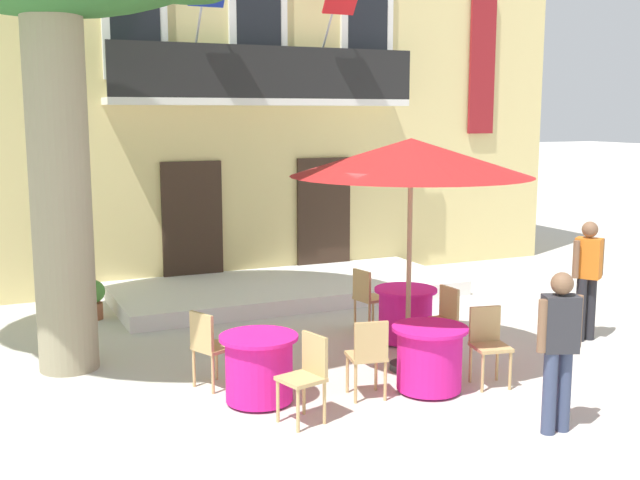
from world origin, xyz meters
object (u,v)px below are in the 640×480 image
object	(u,v)px
cafe_chair_front_0	(209,344)
cafe_chair_front_1	(307,372)
ground_planter_left	(93,297)
cafe_chair_middle_0	(367,295)
cafe_chair_near_tree_1	(488,340)
pedestrian_near_entrance	(588,274)
cafe_table_front	(259,368)
pedestrian_by_tree	(559,343)
cafe_umbrella	(411,158)
cafe_table_middle	(405,314)
cafe_chair_near_tree_0	(368,353)
cafe_table_near_tree	(429,358)
cafe_chair_middle_1	(442,316)

from	to	relation	value
cafe_chair_front_0	cafe_chair_front_1	distance (m)	1.50
ground_planter_left	cafe_chair_middle_0	bearing A→B (deg)	-33.18
cafe_chair_near_tree_1	pedestrian_near_entrance	size ratio (longest dim) A/B	0.54
cafe_table_front	cafe_chair_front_1	size ratio (longest dim) A/B	0.95
pedestrian_by_tree	cafe_umbrella	bearing A→B (deg)	98.78
cafe_table_middle	pedestrian_by_tree	xyz separation A→B (m)	(-0.23, -3.31, 0.52)
cafe_chair_near_tree_0	cafe_table_middle	world-z (taller)	cafe_chair_near_tree_0
cafe_chair_front_1	cafe_umbrella	bearing A→B (deg)	29.21
cafe_table_near_tree	cafe_chair_middle_0	bearing A→B (deg)	78.02
cafe_chair_middle_0	cafe_umbrella	bearing A→B (deg)	-101.75
cafe_table_middle	cafe_chair_front_0	world-z (taller)	cafe_chair_front_0
cafe_table_near_tree	cafe_chair_front_1	distance (m)	1.64
cafe_table_middle	cafe_table_near_tree	bearing A→B (deg)	-112.55
cafe_chair_near_tree_1	cafe_chair_front_1	xyz separation A→B (m)	(-2.37, -0.16, 0.00)
cafe_chair_middle_1	cafe_umbrella	size ratio (longest dim) A/B	0.31
pedestrian_near_entrance	ground_planter_left	bearing A→B (deg)	146.66
cafe_table_near_tree	ground_planter_left	world-z (taller)	cafe_table_near_tree
cafe_chair_middle_0	cafe_umbrella	distance (m)	2.75
cafe_table_near_tree	cafe_umbrella	size ratio (longest dim) A/B	0.30
cafe_chair_near_tree_1	cafe_chair_middle_0	bearing A→B (deg)	94.72
cafe_chair_front_0	cafe_chair_front_1	world-z (taller)	same
cafe_table_middle	ground_planter_left	distance (m)	4.84
cafe_chair_middle_1	cafe_chair_front_0	distance (m)	3.11
cafe_chair_near_tree_0	cafe_table_near_tree	bearing A→B (deg)	-5.19
cafe_table_front	ground_planter_left	size ratio (longest dim) A/B	1.41
cafe_chair_front_0	cafe_umbrella	world-z (taller)	cafe_umbrella
cafe_chair_middle_1	cafe_table_front	xyz separation A→B (m)	(-2.75, -0.59, -0.14)
cafe_chair_near_tree_0	cafe_table_middle	distance (m)	2.29
cafe_chair_middle_0	cafe_table_front	xyz separation A→B (m)	(-2.42, -2.05, -0.14)
cafe_chair_near_tree_0	cafe_table_middle	size ratio (longest dim) A/B	1.05
cafe_chair_front_1	ground_planter_left	distance (m)	5.27
cafe_table_near_tree	cafe_chair_front_0	distance (m)	2.52
cafe_chair_front_0	cafe_table_front	bearing A→B (deg)	-60.91
cafe_chair_front_0	cafe_chair_middle_0	bearing A→B (deg)	26.59
cafe_umbrella	cafe_table_middle	bearing A→B (deg)	60.82
cafe_table_front	cafe_umbrella	world-z (taller)	cafe_umbrella
cafe_chair_front_0	cafe_chair_middle_1	bearing A→B (deg)	-1.35
cafe_chair_near_tree_1	cafe_umbrella	world-z (taller)	cafe_umbrella
cafe_table_front	cafe_table_middle	bearing A→B (deg)	26.81
cafe_umbrella	pedestrian_near_entrance	xyz separation A→B (m)	(2.91, 0.07, -1.66)
cafe_chair_middle_0	cafe_chair_front_1	xyz separation A→B (m)	(-2.16, -2.76, 0.00)
cafe_chair_near_tree_1	pedestrian_by_tree	distance (m)	1.50
cafe_umbrella	cafe_chair_middle_0	bearing A→B (deg)	78.25
cafe_table_middle	cafe_umbrella	size ratio (longest dim) A/B	0.30
cafe_chair_front_0	cafe_chair_front_1	size ratio (longest dim) A/B	1.00
cafe_chair_middle_1	ground_planter_left	size ratio (longest dim) A/B	1.48
cafe_chair_front_1	cafe_umbrella	distance (m)	2.92
cafe_chair_near_tree_1	pedestrian_by_tree	size ratio (longest dim) A/B	0.56
cafe_chair_near_tree_0	cafe_chair_middle_0	bearing A→B (deg)	62.36
cafe_chair_near_tree_1	cafe_chair_near_tree_0	bearing A→B (deg)	174.50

